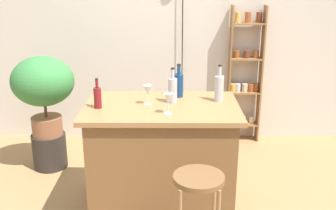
# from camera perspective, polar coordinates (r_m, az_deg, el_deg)

# --- Properties ---
(back_wall) EXTENTS (6.40, 0.10, 2.80)m
(back_wall) POSITION_cam_1_polar(r_m,az_deg,el_deg) (4.81, -0.49, 11.41)
(back_wall) COLOR beige
(back_wall) RESTS_ON ground
(kitchen_counter) EXTENTS (1.28, 0.81, 0.95)m
(kitchen_counter) POSITION_cam_1_polar(r_m,az_deg,el_deg) (3.47, -0.86, -7.43)
(kitchen_counter) COLOR brown
(kitchen_counter) RESTS_ON ground
(bar_stool) EXTENTS (0.34, 0.34, 0.72)m
(bar_stool) POSITION_cam_1_polar(r_m,az_deg,el_deg) (2.76, 4.34, -13.42)
(bar_stool) COLOR #997047
(bar_stool) RESTS_ON ground
(spice_shelf) EXTENTS (0.39, 0.16, 1.64)m
(spice_shelf) POSITION_cam_1_polar(r_m,az_deg,el_deg) (4.84, 10.97, 4.45)
(spice_shelf) COLOR olive
(spice_shelf) RESTS_ON ground
(plant_stool) EXTENTS (0.35, 0.35, 0.37)m
(plant_stool) POSITION_cam_1_polar(r_m,az_deg,el_deg) (4.46, -16.56, -6.24)
(plant_stool) COLOR #2D2823
(plant_stool) RESTS_ON ground
(potted_plant) EXTENTS (0.63, 0.57, 0.83)m
(potted_plant) POSITION_cam_1_polar(r_m,az_deg,el_deg) (4.22, -17.44, 2.67)
(potted_plant) COLOR #935B3D
(potted_plant) RESTS_ON plant_stool
(bottle_olive_oil) EXTENTS (0.08, 0.08, 0.29)m
(bottle_olive_oil) POSITION_cam_1_polar(r_m,az_deg,el_deg) (3.49, 1.54, 2.95)
(bottle_olive_oil) COLOR navy
(bottle_olive_oil) RESTS_ON kitchen_counter
(bottle_soda_blue) EXTENTS (0.08, 0.08, 0.30)m
(bottle_soda_blue) POSITION_cam_1_polar(r_m,az_deg,el_deg) (3.33, 0.67, 2.21)
(bottle_soda_blue) COLOR #B2B2B7
(bottle_soda_blue) RESTS_ON kitchen_counter
(bottle_vinegar) EXTENTS (0.08, 0.08, 0.32)m
(bottle_vinegar) POSITION_cam_1_polar(r_m,az_deg,el_deg) (3.39, 7.32, 2.48)
(bottle_vinegar) COLOR #B2B2B7
(bottle_vinegar) RESTS_ON kitchen_counter
(bottle_wine_red) EXTENTS (0.06, 0.06, 0.25)m
(bottle_wine_red) POSITION_cam_1_polar(r_m,az_deg,el_deg) (3.25, -10.04, 1.14)
(bottle_wine_red) COLOR maroon
(bottle_wine_red) RESTS_ON kitchen_counter
(wine_glass_left) EXTENTS (0.07, 0.07, 0.16)m
(wine_glass_left) POSITION_cam_1_polar(r_m,az_deg,el_deg) (3.06, 0.03, 0.82)
(wine_glass_left) COLOR silver
(wine_glass_left) RESTS_ON kitchen_counter
(wine_glass_center) EXTENTS (0.07, 0.07, 0.16)m
(wine_glass_center) POSITION_cam_1_polar(r_m,az_deg,el_deg) (3.28, -2.93, 2.04)
(wine_glass_center) COLOR silver
(wine_glass_center) RESTS_ON kitchen_counter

